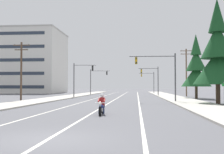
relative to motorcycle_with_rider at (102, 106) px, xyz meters
The scene contains 18 objects.
ground_plane 9.34m from the motorcycle_with_rider, 95.64° to the right, with size 400.00×400.00×0.00m, color #515156.
lane_stripe_center 35.74m from the motorcycle_with_rider, 91.36° to the left, with size 0.16×100.00×0.01m, color beige.
lane_stripe_left 36.00m from the motorcycle_with_rider, 97.02° to the left, with size 0.16×100.00×0.01m, color beige.
lane_stripe_right 35.83m from the motorcycle_with_rider, 85.64° to the left, with size 0.16×100.00×0.01m, color beige.
sidewalk_kerb_right 31.95m from the motorcycle_with_rider, 74.10° to the left, with size 4.40×110.00×0.14m, color #ADA89E.
sidewalk_kerb_left 32.50m from the motorcycle_with_rider, 109.01° to the left, with size 4.40×110.00×0.14m, color #ADA89E.
motorcycle_with_rider is the anchor object (origin of this frame).
traffic_signal_near_right 18.03m from the motorcycle_with_rider, 71.47° to the left, with size 5.91×0.47×6.20m.
traffic_signal_near_left 31.77m from the motorcycle_with_rider, 104.11° to the left, with size 4.04×0.55×6.20m.
traffic_signal_mid_right 41.56m from the motorcycle_with_rider, 81.95° to the left, with size 4.24×0.41×6.20m.
traffic_signal_mid_left 49.97m from the motorcycle_with_rider, 98.62° to the left, with size 4.80×0.57×6.20m.
traffic_signal_far_right 63.59m from the motorcycle_with_rider, 84.37° to the left, with size 4.27×0.37×6.20m.
utility_pole_left_near 23.04m from the motorcycle_with_rider, 126.47° to the left, with size 2.37×0.26×8.14m.
utility_pole_right_far 40.64m from the motorcycle_with_rider, 72.06° to the left, with size 2.32×0.26×9.60m.
conifer_tree_right_verge_near 17.90m from the motorcycle_with_rider, 48.11° to the left, with size 5.43×5.43×11.96m.
conifer_tree_right_verge_far 30.73m from the motorcycle_with_rider, 66.33° to the left, with size 4.85×4.85×10.67m.
apartment_building_far_left_block 75.26m from the motorcycle_with_rider, 117.34° to the left, with size 26.78×18.79×19.34m.
street_sign 14.76m from the motorcycle_with_rider, 40.56° to the left, with size 0.44×0.07×2.40m.
Camera 1 is at (3.36, -10.46, 1.97)m, focal length 45.52 mm.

